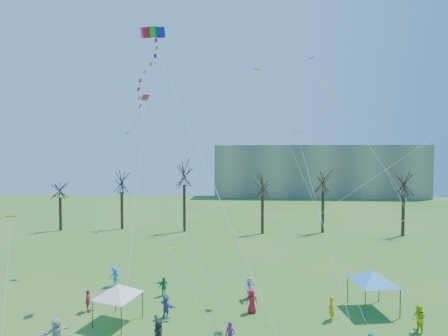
# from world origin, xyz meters

# --- Properties ---
(distant_building) EXTENTS (60.00, 14.00, 15.00)m
(distant_building) POSITION_xyz_m (22.00, 82.00, 7.50)
(distant_building) COLOR gray
(distant_building) RESTS_ON ground
(bare_tree_row) EXTENTS (68.59, 7.25, 11.47)m
(bare_tree_row) POSITION_xyz_m (3.74, 35.01, 7.15)
(bare_tree_row) COLOR black
(bare_tree_row) RESTS_ON ground
(big_box_kite) EXTENTS (5.52, 6.44, 23.00)m
(big_box_kite) POSITION_xyz_m (-6.76, 8.21, 16.39)
(big_box_kite) COLOR red
(big_box_kite) RESTS_ON ground
(canopy_tent_white) EXTENTS (3.50, 3.50, 2.74)m
(canopy_tent_white) POSITION_xyz_m (-8.92, 8.15, 2.32)
(canopy_tent_white) COLOR #3F3F44
(canopy_tent_white) RESTS_ON ground
(canopy_tent_blue) EXTENTS (4.02, 4.02, 3.04)m
(canopy_tent_blue) POSITION_xyz_m (9.67, 11.02, 2.57)
(canopy_tent_blue) COLOR #3F3F44
(canopy_tent_blue) RESTS_ON ground
(festival_crowd) EXTENTS (25.55, 15.22, 1.84)m
(festival_crowd) POSITION_xyz_m (-0.95, 6.75, 0.87)
(festival_crowd) COLOR #D81B45
(festival_crowd) RESTS_ON ground
(small_kites_aloft) EXTENTS (29.98, 19.43, 31.01)m
(small_kites_aloft) POSITION_xyz_m (0.80, 11.03, 12.71)
(small_kites_aloft) COLOR orange
(small_kites_aloft) RESTS_ON ground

